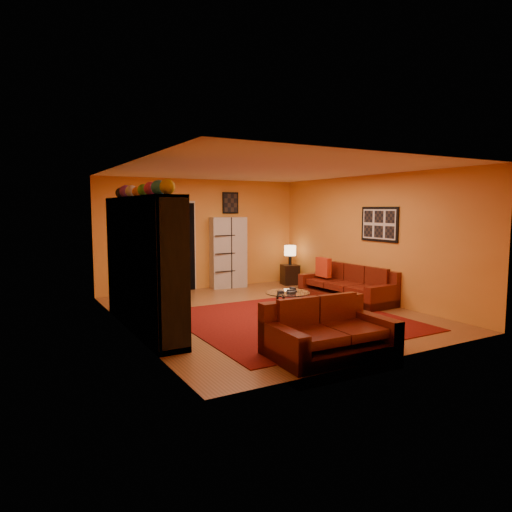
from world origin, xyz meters
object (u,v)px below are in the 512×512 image
loveseat (327,332)px  side_table (290,275)px  tv (147,267)px  storage_cabinet (228,253)px  entertainment_unit (142,264)px  table_lamp (290,251)px  sofa (350,287)px  coffee_table (288,295)px  bowl_chair (159,289)px

loveseat → side_table: loveseat is taller
tv → storage_cabinet: size_ratio=0.56×
side_table → tv: bearing=-150.4°
entertainment_unit → storage_cabinet: size_ratio=1.76×
entertainment_unit → table_lamp: size_ratio=6.13×
tv → sofa: bearing=-87.1°
side_table → table_lamp: bearing=0.0°
loveseat → coffee_table: bearing=-18.4°
loveseat → storage_cabinet: size_ratio=0.98×
loveseat → bowl_chair: 4.32m
tv → loveseat: (1.72, -2.35, -0.71)m
entertainment_unit → bowl_chair: bearing=65.3°
sofa → side_table: sofa is taller
sofa → table_lamp: 2.33m
entertainment_unit → tv: size_ratio=3.13×
sofa → bowl_chair: bearing=152.2°
entertainment_unit → coffee_table: (2.55, -0.30, -0.69)m
side_table → loveseat: bearing=-118.7°
entertainment_unit → sofa: 4.48m
entertainment_unit → table_lamp: 5.04m
tv → sofa: (4.36, 0.22, -0.71)m
tv → table_lamp: size_ratio=1.95×
tv → sofa: tv is taller
coffee_table → bowl_chair: (-1.72, 2.11, -0.06)m
loveseat → side_table: bearing=-26.9°
side_table → coffee_table: bearing=-124.5°
sofa → side_table: (0.00, 2.26, -0.04)m
entertainment_unit → tv: 0.10m
entertainment_unit → bowl_chair: size_ratio=4.39×
coffee_table → side_table: side_table is taller
tv → coffee_table: bearing=-95.5°
sofa → side_table: bearing=86.8°
tv → entertainment_unit: bearing=39.2°
sofa → table_lamp: size_ratio=4.50×
loveseat → bowl_chair: (-0.94, 4.22, 0.02)m
coffee_table → table_lamp: (1.87, 2.72, 0.48)m
side_table → storage_cabinet: bearing=166.3°
sofa → coffee_table: bearing=-169.2°
tv → sofa: 4.42m
entertainment_unit → side_table: size_ratio=6.00×
sofa → coffee_table: sofa is taller
sofa → bowl_chair: size_ratio=3.23×
coffee_table → loveseat: bearing=-110.1°
loveseat → table_lamp: bearing=-26.9°
loveseat → bowl_chair: size_ratio=2.44×
bowl_chair → side_table: size_ratio=1.37×
storage_cabinet → table_lamp: size_ratio=3.48×
tv → coffee_table: 2.59m
side_table → table_lamp: table_lamp is taller
sofa → entertainment_unit: bearing=179.0°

